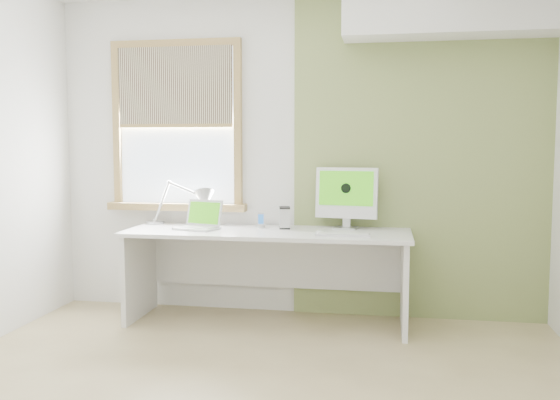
% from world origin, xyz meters
% --- Properties ---
extents(room, '(4.04, 3.54, 2.64)m').
position_xyz_m(room, '(0.00, 0.00, 1.30)').
color(room, tan).
rests_on(room, ground).
extents(accent_wall, '(2.00, 0.02, 2.60)m').
position_xyz_m(accent_wall, '(1.00, 1.74, 1.30)').
color(accent_wall, '#849552').
rests_on(accent_wall, room).
extents(soffit, '(1.60, 0.40, 0.42)m').
position_xyz_m(soffit, '(1.20, 1.57, 2.40)').
color(soffit, white).
rests_on(soffit, room).
extents(window, '(1.20, 0.14, 1.42)m').
position_xyz_m(window, '(-1.00, 1.71, 1.54)').
color(window, olive).
rests_on(window, room).
extents(desk, '(2.20, 0.70, 0.73)m').
position_xyz_m(desk, '(-0.16, 1.44, 0.53)').
color(desk, silver).
rests_on(desk, room).
extents(desk_lamp, '(0.64, 0.26, 0.37)m').
position_xyz_m(desk_lamp, '(-0.80, 1.60, 0.92)').
color(desk_lamp, '#B0B3B5').
rests_on(desk_lamp, desk).
extents(laptop, '(0.38, 0.33, 0.22)m').
position_xyz_m(laptop, '(-0.70, 1.40, 0.79)').
color(laptop, '#B0B3B5').
rests_on(laptop, desk).
extents(phone_dock, '(0.07, 0.07, 0.12)m').
position_xyz_m(phone_dock, '(-0.24, 1.52, 0.76)').
color(phone_dock, '#B0B3B5').
rests_on(phone_dock, desk).
extents(external_drive, '(0.11, 0.15, 0.17)m').
position_xyz_m(external_drive, '(-0.05, 1.53, 0.82)').
color(external_drive, '#B0B3B5').
rests_on(external_drive, desk).
extents(imac, '(0.50, 0.19, 0.48)m').
position_xyz_m(imac, '(0.44, 1.62, 1.00)').
color(imac, '#B0B3B5').
rests_on(imac, desk).
extents(keyboard, '(0.40, 0.12, 0.02)m').
position_xyz_m(keyboard, '(0.44, 1.22, 0.74)').
color(keyboard, white).
rests_on(keyboard, desk).
extents(mouse, '(0.08, 0.11, 0.03)m').
position_xyz_m(mouse, '(0.27, 1.27, 0.75)').
color(mouse, white).
rests_on(mouse, desk).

